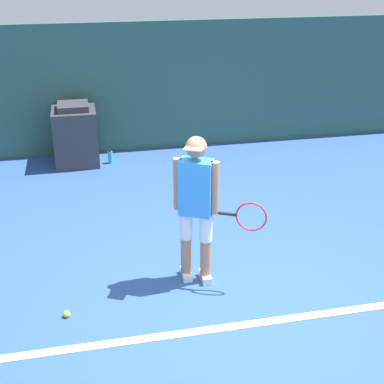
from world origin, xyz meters
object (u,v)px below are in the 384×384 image
tennis_ball (67,314)px  water_bottle (110,157)px  tennis_player (197,204)px  covered_chair (76,135)px

tennis_ball → water_bottle: size_ratio=0.30×
tennis_player → covered_chair: size_ratio=1.60×
covered_chair → tennis_ball: bearing=-92.5°
tennis_player → covered_chair: 4.12m
tennis_ball → covered_chair: 4.34m
tennis_ball → covered_chair: size_ratio=0.07×
tennis_player → tennis_ball: tennis_player is taller
tennis_ball → covered_chair: bearing=87.5°
tennis_player → water_bottle: bearing=126.7°
tennis_player → tennis_ball: bearing=-137.9°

